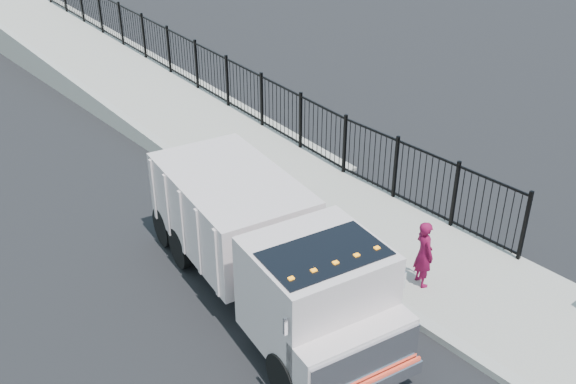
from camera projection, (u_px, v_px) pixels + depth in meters
ground at (354, 281)px, 14.80m from camera, size 120.00×120.00×0.00m
sidewalk at (477, 287)px, 14.51m from camera, size 3.55×12.00×0.12m
curb at (422, 323)px, 13.42m from camera, size 0.30×12.00×0.16m
ramp at (118, 84)px, 26.74m from camera, size 3.95×24.06×3.19m
iron_fence at (197, 80)px, 24.42m from camera, size 0.10×28.00×1.80m
truck at (267, 247)px, 13.45m from camera, size 3.57×7.81×2.58m
worker at (424, 254)px, 14.17m from camera, size 0.56×0.68×1.61m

